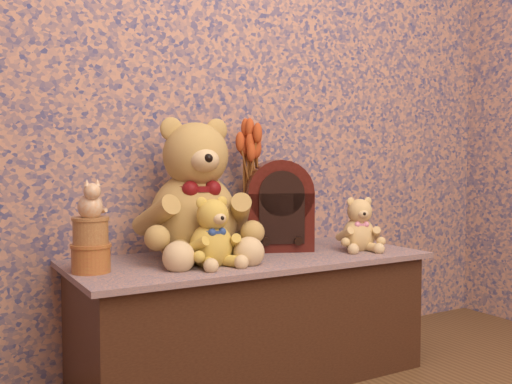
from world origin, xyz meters
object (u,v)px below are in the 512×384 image
at_px(teddy_large, 194,183).
at_px(teddy_medium, 211,228).
at_px(cathedral_radio, 278,205).
at_px(biscuit_tin_lower, 91,259).
at_px(ceramic_vase, 249,226).
at_px(cat_figurine, 90,198).
at_px(teddy_small, 359,222).

height_order(teddy_large, teddy_medium, teddy_large).
relative_size(cathedral_radio, biscuit_tin_lower, 2.95).
bearing_deg(ceramic_vase, teddy_medium, -139.97).
bearing_deg(ceramic_vase, teddy_large, -167.31).
xyz_separation_m(teddy_medium, biscuit_tin_lower, (-0.38, 0.08, -0.08)).
bearing_deg(ceramic_vase, cat_figurine, -166.70).
bearing_deg(teddy_medium, biscuit_tin_lower, 165.29).
bearing_deg(teddy_small, teddy_large, -173.55).
bearing_deg(teddy_large, ceramic_vase, 18.87).
height_order(teddy_small, cathedral_radio, cathedral_radio).
height_order(teddy_medium, teddy_small, teddy_medium).
height_order(teddy_large, cat_figurine, teddy_large).
distance_m(teddy_medium, cathedral_radio, 0.42).
height_order(teddy_large, teddy_small, teddy_large).
relative_size(teddy_large, ceramic_vase, 2.97).
xyz_separation_m(teddy_medium, teddy_small, (0.65, 0.00, -0.01)).
bearing_deg(teddy_medium, cat_figurine, 165.29).
bearing_deg(teddy_medium, cathedral_radio, 22.53).
relative_size(teddy_small, cathedral_radio, 0.63).
distance_m(ceramic_vase, biscuit_tin_lower, 0.68).
distance_m(teddy_large, cat_figurine, 0.41).
bearing_deg(cathedral_radio, biscuit_tin_lower, -149.72).
relative_size(biscuit_tin_lower, cat_figurine, 0.96).
relative_size(teddy_medium, biscuit_tin_lower, 2.07).
xyz_separation_m(teddy_small, cat_figurine, (-1.03, 0.08, 0.12)).
relative_size(ceramic_vase, cat_figurine, 1.46).
relative_size(teddy_small, cat_figurine, 1.79).
relative_size(cathedral_radio, cat_figurine, 2.84).
bearing_deg(teddy_large, teddy_medium, -88.96).
bearing_deg(cat_figurine, teddy_large, 14.92).
relative_size(teddy_small, ceramic_vase, 1.23).
distance_m(cathedral_radio, cat_figurine, 0.77).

